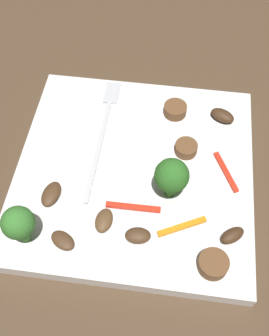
{
  "coord_description": "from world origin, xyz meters",
  "views": [
    {
      "loc": [
        -0.25,
        -0.03,
        0.4
      ],
      "look_at": [
        0.0,
        0.0,
        0.02
      ],
      "focal_mm": 43.47,
      "sensor_mm": 36.0,
      "label": 1
    }
  ],
  "objects_px": {
    "broccoli_floret_1": "(172,176)",
    "pepper_strip_0": "(226,172)",
    "sausage_slice_2": "(175,110)",
    "mushroom_2": "(232,235)",
    "mushroom_3": "(138,235)",
    "pepper_strip_2": "(133,207)",
    "broccoli_floret_0": "(18,223)",
    "mushroom_0": "(104,220)",
    "pepper_strip_1": "(182,227)",
    "mushroom_5": "(51,194)",
    "sausage_slice_0": "(213,264)",
    "mushroom_4": "(222,116)",
    "sausage_slice_1": "(186,148)",
    "fork": "(104,128)",
    "plate": "(134,172)",
    "mushroom_1": "(63,240)"
  },
  "relations": [
    {
      "from": "plate",
      "to": "sausage_slice_1",
      "type": "distance_m",
      "value": 0.07
    },
    {
      "from": "sausage_slice_1",
      "to": "pepper_strip_1",
      "type": "xyz_separation_m",
      "value": [
        -0.1,
        -0.0,
        -0.0
      ]
    },
    {
      "from": "sausage_slice_0",
      "to": "mushroom_2",
      "type": "bearing_deg",
      "value": -29.34
    },
    {
      "from": "fork",
      "to": "mushroom_3",
      "type": "relative_size",
      "value": 6.85
    },
    {
      "from": "pepper_strip_0",
      "to": "plate",
      "type": "bearing_deg",
      "value": 94.06
    },
    {
      "from": "mushroom_0",
      "to": "mushroom_1",
      "type": "height_order",
      "value": "mushroom_0"
    },
    {
      "from": "sausage_slice_2",
      "to": "mushroom_5",
      "type": "bearing_deg",
      "value": 137.75
    },
    {
      "from": "pepper_strip_1",
      "to": "pepper_strip_2",
      "type": "relative_size",
      "value": 0.91
    },
    {
      "from": "broccoli_floret_0",
      "to": "broccoli_floret_1",
      "type": "bearing_deg",
      "value": -62.6
    },
    {
      "from": "mushroom_0",
      "to": "sausage_slice_2",
      "type": "bearing_deg",
      "value": -21.02
    },
    {
      "from": "pepper_strip_1",
      "to": "mushroom_3",
      "type": "bearing_deg",
      "value": 111.46
    },
    {
      "from": "pepper_strip_2",
      "to": "broccoli_floret_0",
      "type": "bearing_deg",
      "value": 115.15
    },
    {
      "from": "broccoli_floret_1",
      "to": "pepper_strip_0",
      "type": "distance_m",
      "value": 0.08
    },
    {
      "from": "mushroom_5",
      "to": "sausage_slice_0",
      "type": "bearing_deg",
      "value": -107.84
    },
    {
      "from": "mushroom_4",
      "to": "pepper_strip_2",
      "type": "distance_m",
      "value": 0.16
    },
    {
      "from": "sausage_slice_0",
      "to": "pepper_strip_1",
      "type": "xyz_separation_m",
      "value": [
        0.04,
        0.03,
        -0.0
      ]
    },
    {
      "from": "sausage_slice_2",
      "to": "mushroom_2",
      "type": "height_order",
      "value": "sausage_slice_2"
    },
    {
      "from": "mushroom_0",
      "to": "mushroom_3",
      "type": "relative_size",
      "value": 1.06
    },
    {
      "from": "mushroom_0",
      "to": "sausage_slice_1",
      "type": "bearing_deg",
      "value": -37.32
    },
    {
      "from": "mushroom_3",
      "to": "pepper_strip_1",
      "type": "bearing_deg",
      "value": -68.54
    },
    {
      "from": "mushroom_0",
      "to": "pepper_strip_1",
      "type": "xyz_separation_m",
      "value": [
        0.0,
        -0.08,
        -0.0
      ]
    },
    {
      "from": "plate",
      "to": "mushroom_2",
      "type": "xyz_separation_m",
      "value": [
        -0.07,
        -0.11,
        0.01
      ]
    },
    {
      "from": "broccoli_floret_0",
      "to": "mushroom_2",
      "type": "xyz_separation_m",
      "value": [
        0.03,
        -0.21,
        -0.03
      ]
    },
    {
      "from": "broccoli_floret_1",
      "to": "mushroom_0",
      "type": "relative_size",
      "value": 1.93
    },
    {
      "from": "broccoli_floret_1",
      "to": "mushroom_2",
      "type": "bearing_deg",
      "value": -123.26
    },
    {
      "from": "broccoli_floret_1",
      "to": "pepper_strip_0",
      "type": "bearing_deg",
      "value": -60.49
    },
    {
      "from": "plate",
      "to": "broccoli_floret_1",
      "type": "height_order",
      "value": "broccoli_floret_1"
    },
    {
      "from": "mushroom_0",
      "to": "mushroom_3",
      "type": "bearing_deg",
      "value": -108.26
    },
    {
      "from": "broccoli_floret_1",
      "to": "mushroom_5",
      "type": "bearing_deg",
      "value": 99.46
    },
    {
      "from": "mushroom_2",
      "to": "pepper_strip_1",
      "type": "xyz_separation_m",
      "value": [
        0.0,
        0.05,
        -0.0
      ]
    },
    {
      "from": "sausage_slice_1",
      "to": "mushroom_4",
      "type": "bearing_deg",
      "value": -36.79
    },
    {
      "from": "mushroom_2",
      "to": "mushroom_0",
      "type": "bearing_deg",
      "value": 90.18
    },
    {
      "from": "fork",
      "to": "broccoli_floret_1",
      "type": "distance_m",
      "value": 0.12
    },
    {
      "from": "fork",
      "to": "mushroom_1",
      "type": "distance_m",
      "value": 0.15
    },
    {
      "from": "mushroom_5",
      "to": "sausage_slice_2",
      "type": "bearing_deg",
      "value": -42.25
    },
    {
      "from": "mushroom_3",
      "to": "pepper_strip_0",
      "type": "distance_m",
      "value": 0.13
    },
    {
      "from": "mushroom_3",
      "to": "mushroom_5",
      "type": "relative_size",
      "value": 0.83
    },
    {
      "from": "plate",
      "to": "mushroom_5",
      "type": "relative_size",
      "value": 8.43
    },
    {
      "from": "mushroom_1",
      "to": "broccoli_floret_0",
      "type": "bearing_deg",
      "value": 91.42
    },
    {
      "from": "broccoli_floret_1",
      "to": "mushroom_2",
      "type": "xyz_separation_m",
      "value": [
        -0.04,
        -0.07,
        -0.03
      ]
    },
    {
      "from": "sausage_slice_1",
      "to": "pepper_strip_0",
      "type": "bearing_deg",
      "value": -116.96
    },
    {
      "from": "mushroom_3",
      "to": "pepper_strip_0",
      "type": "bearing_deg",
      "value": -43.96
    },
    {
      "from": "sausage_slice_2",
      "to": "pepper_strip_0",
      "type": "relative_size",
      "value": 0.52
    },
    {
      "from": "sausage_slice_1",
      "to": "mushroom_3",
      "type": "xyz_separation_m",
      "value": [
        -0.11,
        0.04,
        -0.0
      ]
    },
    {
      "from": "pepper_strip_1",
      "to": "mushroom_5",
      "type": "bearing_deg",
      "value": 82.55
    },
    {
      "from": "broccoli_floret_0",
      "to": "sausage_slice_1",
      "type": "height_order",
      "value": "broccoli_floret_0"
    },
    {
      "from": "sausage_slice_0",
      "to": "mushroom_4",
      "type": "relative_size",
      "value": 1.0
    },
    {
      "from": "mushroom_5",
      "to": "broccoli_floret_0",
      "type": "bearing_deg",
      "value": 165.17
    },
    {
      "from": "sausage_slice_2",
      "to": "mushroom_2",
      "type": "relative_size",
      "value": 1.05
    },
    {
      "from": "sausage_slice_0",
      "to": "mushroom_0",
      "type": "xyz_separation_m",
      "value": [
        0.03,
        0.11,
        -0.0
      ]
    }
  ]
}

